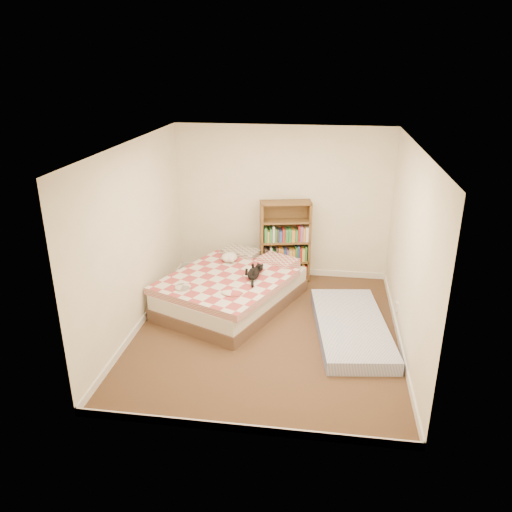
# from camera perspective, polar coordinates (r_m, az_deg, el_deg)

# --- Properties ---
(room) EXTENTS (3.51, 4.01, 2.51)m
(room) POSITION_cam_1_polar(r_m,az_deg,el_deg) (6.33, 1.33, 0.81)
(room) COLOR #47311E
(room) RESTS_ON ground
(bed) EXTENTS (2.18, 2.51, 0.56)m
(bed) POSITION_cam_1_polar(r_m,az_deg,el_deg) (7.45, -2.72, -3.74)
(bed) COLOR brown
(bed) RESTS_ON room
(bookshelf) EXTENTS (0.87, 0.44, 1.35)m
(bookshelf) POSITION_cam_1_polar(r_m,az_deg,el_deg) (8.21, 3.33, 0.64)
(bookshelf) COLOR brown
(bookshelf) RESTS_ON room
(floor_mattress) EXTENTS (1.15, 2.08, 0.18)m
(floor_mattress) POSITION_cam_1_polar(r_m,az_deg,el_deg) (6.88, 10.80, -7.99)
(floor_mattress) COLOR #6975AF
(floor_mattress) RESTS_ON room
(black_cat) EXTENTS (0.27, 0.64, 0.14)m
(black_cat) POSITION_cam_1_polar(r_m,az_deg,el_deg) (7.21, -0.23, -1.91)
(black_cat) COLOR black
(black_cat) RESTS_ON bed
(white_dog) EXTENTS (0.31, 0.33, 0.13)m
(white_dog) POSITION_cam_1_polar(r_m,az_deg,el_deg) (7.76, -3.01, -0.16)
(white_dog) COLOR white
(white_dog) RESTS_ON bed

